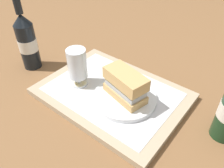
{
  "coord_description": "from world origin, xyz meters",
  "views": [
    {
      "loc": [
        -0.34,
        0.42,
        0.49
      ],
      "look_at": [
        0.0,
        0.0,
        0.05
      ],
      "focal_mm": 36.58,
      "sensor_mm": 36.0,
      "label": 1
    }
  ],
  "objects_px": {
    "plate": "(125,98)",
    "beer_glass": "(77,65)",
    "sandwich": "(124,84)",
    "beer_bottle": "(27,41)"
  },
  "relations": [
    {
      "from": "plate",
      "to": "beer_bottle",
      "type": "bearing_deg",
      "value": 6.52
    },
    {
      "from": "plate",
      "to": "beer_glass",
      "type": "distance_m",
      "value": 0.18
    },
    {
      "from": "sandwich",
      "to": "beer_glass",
      "type": "bearing_deg",
      "value": 24.29
    },
    {
      "from": "plate",
      "to": "sandwich",
      "type": "xyz_separation_m",
      "value": [
        0.0,
        -0.0,
        0.05
      ]
    },
    {
      "from": "sandwich",
      "to": "beer_glass",
      "type": "height_order",
      "value": "beer_glass"
    },
    {
      "from": "plate",
      "to": "beer_glass",
      "type": "bearing_deg",
      "value": 10.1
    },
    {
      "from": "sandwich",
      "to": "plate",
      "type": "bearing_deg",
      "value": 180.0
    },
    {
      "from": "sandwich",
      "to": "beer_bottle",
      "type": "height_order",
      "value": "beer_bottle"
    },
    {
      "from": "plate",
      "to": "beer_glass",
      "type": "xyz_separation_m",
      "value": [
        0.16,
        0.03,
        0.06
      ]
    },
    {
      "from": "plate",
      "to": "beer_glass",
      "type": "height_order",
      "value": "beer_glass"
    }
  ]
}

